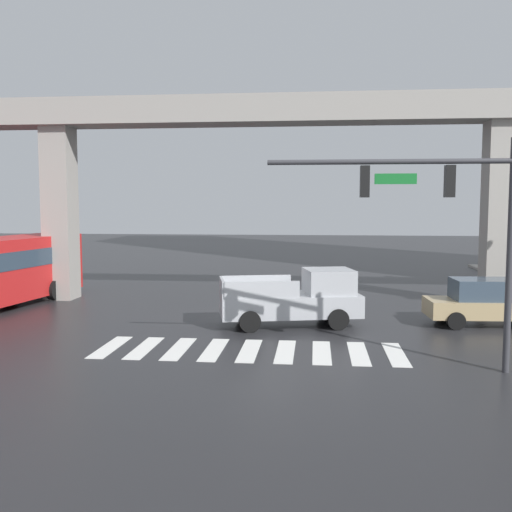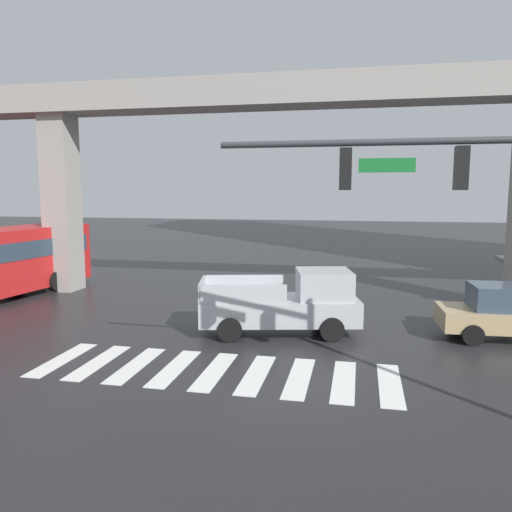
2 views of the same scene
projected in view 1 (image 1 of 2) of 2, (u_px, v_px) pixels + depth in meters
ground_plane at (265, 317)px, 23.08m from camera, size 120.00×120.00×0.00m
crosswalk_stripes at (249, 351)px, 17.77m from camera, size 9.35×2.80×0.01m
elevated_overpass at (272, 130)px, 25.83m from camera, size 51.44×1.93×9.22m
pickup_truck at (298, 299)px, 21.37m from camera, size 5.39×2.97×2.08m
sedan_tan at (485, 302)px, 21.45m from camera, size 4.39×2.15×1.72m
traffic_signal_mast at (445, 208)px, 15.29m from camera, size 6.49×0.32×6.20m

